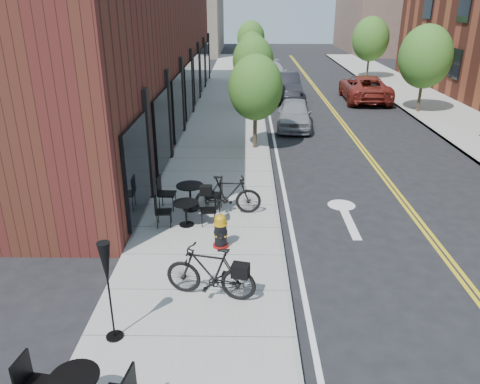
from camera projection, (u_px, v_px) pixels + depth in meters
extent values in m
plane|color=black|center=(285.00, 259.00, 11.45)|extent=(120.00, 120.00, 0.00)
cube|color=#9E9B93|center=(223.00, 142.00, 20.70)|extent=(4.00, 70.00, 0.12)
cube|color=#4D2318|center=(135.00, 52.00, 23.14)|extent=(5.00, 28.00, 7.00)
cube|color=#726656|center=(186.00, 8.00, 54.01)|extent=(8.00, 14.00, 10.00)
cylinder|color=#382B1E|center=(255.00, 129.00, 19.42)|extent=(0.16, 0.16, 1.61)
ellipsoid|color=#3A6921|center=(256.00, 88.00, 18.78)|extent=(2.20, 2.20, 2.64)
cylinder|color=#382B1E|center=(253.00, 92.00, 26.80)|extent=(0.16, 0.16, 1.68)
ellipsoid|color=#3A6921|center=(253.00, 61.00, 26.13)|extent=(2.30, 2.30, 2.76)
cylinder|color=#382B1E|center=(252.00, 73.00, 34.22)|extent=(0.16, 0.16, 1.57)
ellipsoid|color=#3A6921|center=(252.00, 50.00, 33.60)|extent=(2.10, 2.10, 2.52)
cylinder|color=#382B1E|center=(251.00, 59.00, 41.58)|extent=(0.16, 0.16, 1.71)
ellipsoid|color=#3A6921|center=(251.00, 38.00, 40.89)|extent=(2.40, 2.40, 2.88)
cylinder|color=#382B1E|center=(420.00, 95.00, 25.74)|extent=(0.16, 0.16, 1.82)
ellipsoid|color=#3A6921|center=(425.00, 57.00, 24.96)|extent=(2.80, 2.80, 3.36)
cylinder|color=#382B1E|center=(368.00, 66.00, 36.83)|extent=(0.16, 0.16, 1.82)
ellipsoid|color=#3A6921|center=(371.00, 39.00, 36.05)|extent=(2.80, 2.80, 3.36)
cylinder|color=maroon|center=(221.00, 245.00, 11.80)|extent=(0.41, 0.41, 0.06)
cylinder|color=black|center=(221.00, 235.00, 11.68)|extent=(0.32, 0.32, 0.59)
cylinder|color=#C89212|center=(220.00, 224.00, 11.57)|extent=(0.36, 0.36, 0.04)
cylinder|color=#C89212|center=(220.00, 221.00, 11.54)|extent=(0.31, 0.31, 0.14)
ellipsoid|color=#C89212|center=(220.00, 218.00, 11.51)|extent=(0.30, 0.30, 0.17)
cylinder|color=#C89212|center=(220.00, 215.00, 11.47)|extent=(0.05, 0.05, 0.06)
imported|color=black|center=(210.00, 272.00, 9.61)|extent=(2.01, 0.98, 1.16)
imported|color=black|center=(228.00, 195.00, 13.43)|extent=(1.92, 0.56, 1.15)
cylinder|color=black|center=(74.00, 377.00, 6.79)|extent=(0.84, 0.84, 0.03)
cylinder|color=black|center=(187.00, 224.00, 12.92)|extent=(0.45, 0.45, 0.03)
cylinder|color=black|center=(186.00, 214.00, 12.80)|extent=(0.06, 0.06, 0.65)
cylinder|color=black|center=(186.00, 203.00, 12.68)|extent=(0.77, 0.77, 0.03)
cylinder|color=black|center=(191.00, 209.00, 13.89)|extent=(0.49, 0.49, 0.03)
cylinder|color=black|center=(190.00, 197.00, 13.75)|extent=(0.07, 0.07, 0.74)
cylinder|color=black|center=(190.00, 186.00, 13.61)|extent=(0.84, 0.84, 0.03)
cylinder|color=black|center=(115.00, 336.00, 8.63)|extent=(0.32, 0.32, 0.04)
cylinder|color=black|center=(109.00, 293.00, 8.27)|extent=(0.04, 0.04, 1.91)
cone|color=black|center=(106.00, 264.00, 8.05)|extent=(0.23, 0.23, 0.84)
imported|color=gray|center=(294.00, 114.00, 22.92)|extent=(2.00, 4.20, 1.39)
imported|color=black|center=(285.00, 86.00, 29.70)|extent=(1.81, 4.88, 1.59)
imported|color=#ACADB1|center=(270.00, 74.00, 34.41)|extent=(2.77, 5.77, 1.62)
imported|color=maroon|center=(365.00, 88.00, 29.07)|extent=(2.88, 5.78, 1.57)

